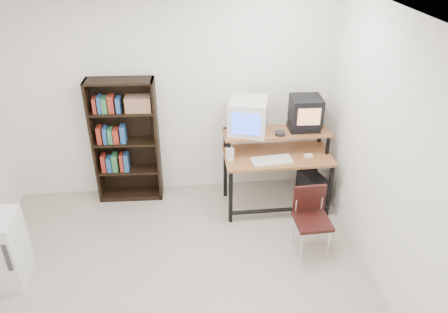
{
  "coord_description": "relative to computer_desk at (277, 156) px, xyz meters",
  "views": [
    {
      "loc": [
        0.13,
        -3.03,
        3.28
      ],
      "look_at": [
        0.57,
        1.1,
        0.93
      ],
      "focal_mm": 35.0,
      "sensor_mm": 36.0,
      "label": 1
    }
  ],
  "objects": [
    {
      "name": "crt_monitor",
      "position": [
        -0.34,
        0.14,
        0.48
      ],
      "size": [
        0.53,
        0.53,
        0.41
      ],
      "rotation": [
        0.0,
        0.0,
        -0.25
      ],
      "color": "beige",
      "rests_on": "computer_desk"
    },
    {
      "name": "keyboard",
      "position": [
        -0.1,
        -0.17,
        0.04
      ],
      "size": [
        0.49,
        0.26,
        0.03
      ],
      "primitive_type": "cube",
      "rotation": [
        0.0,
        0.0,
        0.1
      ],
      "color": "beige",
      "rests_on": "computer_desk"
    },
    {
      "name": "right_wall",
      "position": [
        0.75,
        -1.45,
        0.6
      ],
      "size": [
        0.01,
        4.0,
        2.6
      ],
      "primitive_type": "cube",
      "color": "white",
      "rests_on": "floor"
    },
    {
      "name": "back_wall",
      "position": [
        -1.25,
        0.55,
        0.6
      ],
      "size": [
        4.0,
        0.01,
        2.6
      ],
      "primitive_type": "cube",
      "color": "white",
      "rests_on": "floor"
    },
    {
      "name": "school_chair",
      "position": [
        0.21,
        -0.84,
        -0.24
      ],
      "size": [
        0.38,
        0.38,
        0.74
      ],
      "rotation": [
        0.0,
        0.0,
        0.03
      ],
      "color": "black",
      "rests_on": "floor"
    },
    {
      "name": "computer_desk",
      "position": [
        0.0,
        0.0,
        0.0
      ],
      "size": [
        1.28,
        0.64,
        0.98
      ],
      "rotation": [
        0.0,
        0.0,
        0.0
      ],
      "color": "#985C32",
      "rests_on": "floor"
    },
    {
      "name": "ceiling",
      "position": [
        -1.25,
        -1.45,
        1.9
      ],
      "size": [
        4.0,
        4.0,
        0.01
      ],
      "primitive_type": "cube",
      "color": "white",
      "rests_on": "back_wall"
    },
    {
      "name": "desk_speaker",
      "position": [
        -0.58,
        -0.09,
        0.11
      ],
      "size": [
        0.1,
        0.09,
        0.17
      ],
      "primitive_type": "cube",
      "rotation": [
        0.0,
        0.0,
        0.24
      ],
      "color": "beige",
      "rests_on": "computer_desk"
    },
    {
      "name": "cd_spindle",
      "position": [
        0.02,
        0.01,
        0.3
      ],
      "size": [
        0.13,
        0.13,
        0.05
      ],
      "primitive_type": "cylinder",
      "rotation": [
        0.0,
        0.0,
        -0.13
      ],
      "color": "#26262B",
      "rests_on": "computer_desk"
    },
    {
      "name": "floor",
      "position": [
        -1.25,
        -1.45,
        -0.7
      ],
      "size": [
        4.0,
        4.0,
        0.01
      ],
      "primitive_type": "cube",
      "color": "#B2A594",
      "rests_on": "ground"
    },
    {
      "name": "crt_tv",
      "position": [
        0.35,
        0.14,
        0.52
      ],
      "size": [
        0.37,
        0.37,
        0.33
      ],
      "rotation": [
        0.0,
        0.0,
        -0.05
      ],
      "color": "black",
      "rests_on": "vcr"
    },
    {
      "name": "mousepad",
      "position": [
        0.34,
        -0.1,
        0.03
      ],
      "size": [
        0.25,
        0.21,
        0.01
      ],
      "primitive_type": "cube",
      "rotation": [
        0.0,
        0.0,
        -0.16
      ],
      "color": "black",
      "rests_on": "computer_desk"
    },
    {
      "name": "pc_tower",
      "position": [
        0.47,
        -0.03,
        -0.49
      ],
      "size": [
        0.31,
        0.49,
        0.42
      ],
      "primitive_type": "cube",
      "rotation": [
        0.0,
        0.0,
        0.27
      ],
      "color": "black",
      "rests_on": "floor"
    },
    {
      "name": "wall_outlet",
      "position": [
        0.74,
        -0.3,
        -0.4
      ],
      "size": [
        0.02,
        0.08,
        0.12
      ],
      "primitive_type": "cube",
      "color": "beige",
      "rests_on": "right_wall"
    },
    {
      "name": "mouse",
      "position": [
        0.36,
        -0.11,
        0.05
      ],
      "size": [
        0.1,
        0.06,
        0.03
      ],
      "primitive_type": "cube",
      "rotation": [
        0.0,
        0.0,
        0.04
      ],
      "color": "white",
      "rests_on": "mousepad"
    },
    {
      "name": "vcr",
      "position": [
        0.33,
        0.12,
        0.31
      ],
      "size": [
        0.36,
        0.27,
        0.08
      ],
      "primitive_type": "cube",
      "rotation": [
        0.0,
        0.0,
        -0.02
      ],
      "color": "black",
      "rests_on": "computer_desk"
    },
    {
      "name": "bookshelf",
      "position": [
        -1.82,
        0.4,
        0.13
      ],
      "size": [
        0.81,
        0.3,
        1.6
      ],
      "rotation": [
        0.0,
        0.0,
        -0.04
      ],
      "color": "black",
      "rests_on": "floor"
    }
  ]
}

